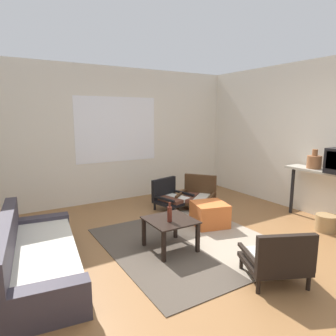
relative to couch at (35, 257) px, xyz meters
name	(u,v)px	position (x,y,z in m)	size (l,w,h in m)	color
ground_plane	(209,256)	(1.93, -0.66, -0.21)	(7.80, 7.80, 0.00)	olive
far_wall_with_window	(116,135)	(1.93, 2.40, 1.15)	(5.60, 0.13, 2.70)	silver
side_wall_right	(320,139)	(4.59, -0.36, 1.14)	(0.12, 6.60, 2.70)	silver
area_rug	(189,242)	(1.95, -0.20, -0.20)	(2.16, 2.36, 0.01)	#4C4238
couch	(35,257)	(0.00, 0.00, 0.00)	(1.04, 2.12, 0.66)	#38333D
coffee_table	(170,225)	(1.62, -0.24, 0.13)	(0.59, 0.61, 0.42)	black
armchair_by_window	(170,196)	(2.53, 1.24, 0.04)	(0.72, 0.69, 0.57)	black
armchair_striped_foreground	(277,259)	(2.16, -1.51, 0.07)	(0.79, 0.77, 0.61)	black
armchair_corner	(197,194)	(3.04, 1.06, 0.04)	(0.90, 0.90, 0.60)	#472D19
ottoman_orange	(210,214)	(2.60, 0.16, -0.02)	(0.51, 0.51, 0.38)	#D1662D
clay_vase	(314,161)	(4.28, -0.48, 0.79)	(0.23, 0.23, 0.32)	#935B38
glass_bottle	(170,214)	(1.57, -0.30, 0.31)	(0.06, 0.06, 0.26)	#5B2319
wicker_basket	(326,223)	(4.00, -0.94, -0.08)	(0.31, 0.31, 0.25)	#9E7A4C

